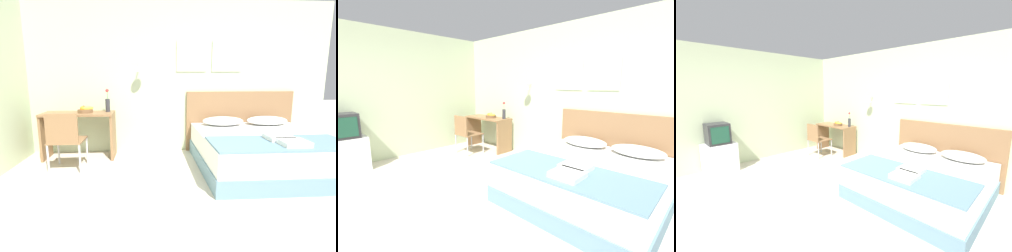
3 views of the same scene
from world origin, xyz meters
TOP-DOWN VIEW (x-y plane):
  - wall_back at (0.01, 2.93)m, footprint 5.74×0.31m
  - bed at (1.26, 1.86)m, footprint 1.85×1.96m
  - headboard at (1.26, 2.87)m, footprint 1.97×0.06m
  - pillow_left at (0.87, 2.57)m, footprint 0.70×0.44m
  - pillow_right at (1.65, 2.57)m, footprint 0.70×0.44m
  - throw_blanket at (1.26, 1.29)m, footprint 1.79×0.78m
  - folded_towel_near_foot at (1.30, 1.43)m, footprint 0.32×0.31m
  - folded_towel_mid_bed at (1.34, 1.15)m, footprint 0.32×0.31m
  - desk at (-1.57, 2.56)m, footprint 1.15×0.49m
  - desk_chair at (-1.60, 1.93)m, footprint 0.48×0.48m
  - fruit_bowl at (-1.45, 2.55)m, footprint 0.27×0.24m
  - flower_vase at (-1.09, 2.63)m, footprint 0.08×0.08m

SIDE VIEW (x-z plane):
  - bed at x=1.26m, z-range 0.00..0.52m
  - desk_chair at x=-1.60m, z-range 0.08..0.95m
  - desk at x=-1.57m, z-range 0.15..0.92m
  - throw_blanket at x=1.26m, z-range 0.53..0.55m
  - headboard at x=1.26m, z-range 0.00..1.09m
  - folded_towel_near_foot at x=1.30m, z-range 0.55..0.61m
  - folded_towel_mid_bed at x=1.34m, z-range 0.55..0.61m
  - pillow_left at x=0.87m, z-range 0.53..0.67m
  - pillow_right at x=1.65m, z-range 0.53..0.67m
  - fruit_bowl at x=-1.45m, z-range 0.76..0.87m
  - flower_vase at x=-1.09m, z-range 0.72..1.11m
  - wall_back at x=0.01m, z-range 0.01..2.66m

